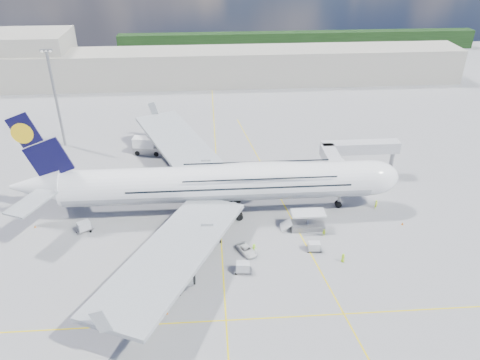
{
  "coord_description": "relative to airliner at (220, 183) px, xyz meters",
  "views": [
    {
      "loc": [
        -1.56,
        -71.11,
        53.68
      ],
      "look_at": [
        4.15,
        8.0,
        8.48
      ],
      "focal_mm": 35.0,
      "sensor_mm": 36.0,
      "label": 1
    }
  ],
  "objects": [
    {
      "name": "light_mast",
      "position": [
        -40.26,
        35.0,
        6.34
      ],
      "size": [
        3.0,
        0.7,
        25.5
      ],
      "color": "gray",
      "rests_on": "ground"
    },
    {
      "name": "cargo_loader",
      "position": [
        16.56,
        -7.11,
        -5.62
      ],
      "size": [
        8.53,
        3.2,
        3.67
      ],
      "color": "silver",
      "rests_on": "ground"
    },
    {
      "name": "hangar",
      "position": [
        -70.26,
        90.0,
        2.13
      ],
      "size": [
        40.0,
        22.0,
        18.0
      ],
      "primitive_type": "cube",
      "color": "#B2AD9E",
      "rests_on": "ground"
    },
    {
      "name": "tree_line",
      "position": [
        39.74,
        130.0,
        -2.87
      ],
      "size": [
        160.0,
        6.0,
        8.0
      ],
      "primitive_type": "cube",
      "color": "#193814",
      "rests_on": "ground"
    },
    {
      "name": "jet_bridge",
      "position": [
        29.55,
        10.94,
        -0.02
      ],
      "size": [
        18.8,
        12.1,
        8.5
      ],
      "color": "#B7B7BC",
      "rests_on": "ground"
    },
    {
      "name": "crew_tug",
      "position": [
        5.6,
        -13.8,
        -6.02
      ],
      "size": [
        1.23,
        0.9,
        1.7
      ],
      "primitive_type": "imported",
      "rotation": [
        0.0,
        0.0,
        0.27
      ],
      "color": "#94EC18",
      "rests_on": "ground"
    },
    {
      "name": "taxi_line_diag",
      "position": [
        13.74,
        -0.0,
        -6.86
      ],
      "size": [
        14.16,
        99.06,
        0.01
      ],
      "primitive_type": "cube",
      "rotation": [
        0.0,
        0.0,
        0.14
      ],
      "color": "yellow",
      "rests_on": "ground"
    },
    {
      "name": "cone_tail",
      "position": [
        -36.65,
        -3.11,
        -6.63
      ],
      "size": [
        0.4,
        0.4,
        0.5
      ],
      "color": "orange",
      "rests_on": "ground"
    },
    {
      "name": "cone_wing_left_inner",
      "position": [
        -13.49,
        17.45,
        -6.57
      ],
      "size": [
        0.48,
        0.48,
        0.61
      ],
      "color": "orange",
      "rests_on": "ground"
    },
    {
      "name": "baggage_tug",
      "position": [
        -13.34,
        -22.29,
        -6.03
      ],
      "size": [
        3.34,
        2.38,
        1.9
      ],
      "rotation": [
        0.0,
        0.0,
        0.35
      ],
      "color": "white",
      "rests_on": "ground"
    },
    {
      "name": "dolly_nose_far",
      "position": [
        16.58,
        -14.22,
        -5.91
      ],
      "size": [
        2.89,
        1.66,
        1.78
      ],
      "rotation": [
        0.0,
        0.0,
        -0.06
      ],
      "color": "gray",
      "rests_on": "ground"
    },
    {
      "name": "cone_wing_right_inner",
      "position": [
        -5.65,
        -19.56,
        -6.56
      ],
      "size": [
        0.5,
        0.5,
        0.64
      ],
      "color": "orange",
      "rests_on": "ground"
    },
    {
      "name": "service_van",
      "position": [
        4.2,
        -14.02,
        -6.22
      ],
      "size": [
        4.06,
        5.15,
        1.3
      ],
      "primitive_type": "imported",
      "rotation": [
        0.0,
        0.0,
        0.48
      ],
      "color": "silver",
      "rests_on": "ground"
    },
    {
      "name": "dolly_row_a",
      "position": [
        -15.84,
        -15.45,
        -6.54
      ],
      "size": [
        2.99,
        1.8,
        0.42
      ],
      "rotation": [
        0.0,
        0.0,
        0.1
      ],
      "color": "gray",
      "rests_on": "ground"
    },
    {
      "name": "dolly_row_c",
      "position": [
        -8.09,
        -12.77,
        -5.98
      ],
      "size": [
        2.89,
        2.03,
        1.65
      ],
      "rotation": [
        0.0,
        0.0,
        -0.27
      ],
      "color": "gray",
      "rests_on": "ground"
    },
    {
      "name": "crew_nose",
      "position": [
        32.46,
        -1.17,
        -5.89
      ],
      "size": [
        0.86,
        0.8,
        1.96
      ],
      "primitive_type": "imported",
      "rotation": [
        0.0,
        0.0,
        0.63
      ],
      "color": "#D9FF1A",
      "rests_on": "ground"
    },
    {
      "name": "crew_loader",
      "position": [
        19.37,
        -10.05,
        -6.09
      ],
      "size": [
        0.96,
        0.93,
        1.56
      ],
      "primitive_type": "imported",
      "rotation": [
        0.0,
        0.0,
        -0.67
      ],
      "color": "#BAE418",
      "rests_on": "ground"
    },
    {
      "name": "airliner",
      "position": [
        0.0,
        0.0,
        0.0
      ],
      "size": [
        77.26,
        79.15,
        23.71
      ],
      "color": "white",
      "rests_on": "ground"
    },
    {
      "name": "catering_truck_inner",
      "position": [
        -7.21,
        25.38,
        -5.19
      ],
      "size": [
        6.37,
        3.81,
        3.55
      ],
      "rotation": [
        0.0,
        0.0,
        -0.31
      ],
      "color": "gray",
      "rests_on": "ground"
    },
    {
      "name": "cone_wing_right_outer",
      "position": [
        -9.3,
        -27.99,
        -6.63
      ],
      "size": [
        0.4,
        0.4,
        0.5
      ],
      "color": "orange",
      "rests_on": "ground"
    },
    {
      "name": "crew_wing",
      "position": [
        -4.64,
        -12.33,
        -6.11
      ],
      "size": [
        0.56,
        0.95,
        1.52
      ],
      "primitive_type": "imported",
      "rotation": [
        0.0,
        0.0,
        1.35
      ],
      "color": "#C4EA18",
      "rests_on": "ground"
    },
    {
      "name": "catering_truck_outer",
      "position": [
        -17.65,
        28.32,
        -4.77
      ],
      "size": [
        7.9,
        3.94,
        4.52
      ],
      "rotation": [
        0.0,
        0.0,
        -0.17
      ],
      "color": "gray",
      "rests_on": "ground"
    },
    {
      "name": "dolly_row_b",
      "position": [
        -8.91,
        -23.5,
        -5.72
      ],
      "size": [
        3.66,
        2.44,
        2.13
      ],
      "rotation": [
        0.0,
        0.0,
        0.2
      ],
      "color": "gray",
      "rests_on": "ground"
    },
    {
      "name": "terminal",
      "position": [
        -0.26,
        85.0,
        -0.87
      ],
      "size": [
        180.0,
        16.0,
        12.0
      ],
      "primitive_type": "cube",
      "color": "#B2AD9E",
      "rests_on": "ground"
    },
    {
      "name": "dolly_nose_near",
      "position": [
        3.17,
        -19.14,
        -5.81
      ],
      "size": [
        3.25,
        1.94,
        1.97
      ],
      "rotation": [
        0.0,
        0.0,
        -0.09
      ],
      "color": "gray",
      "rests_on": "ground"
    },
    {
      "name": "cone_nose",
      "position": [
        35.86,
        -7.39,
        -6.58
      ],
      "size": [
        0.47,
        0.47,
        0.59
      ],
      "color": "orange",
      "rests_on": "ground"
    },
    {
      "name": "dolly_back",
      "position": [
        -26.65,
        -4.94,
        -5.79
      ],
      "size": [
        3.59,
        3.12,
        2.01
      ],
      "rotation": [
        0.0,
        0.0,
        0.56
      ],
      "color": "gray",
      "rests_on": "ground"
    },
    {
      "name": "cone_wing_left_outer",
      "position": [
        -18.02,
        28.26,
        -6.62
      ],
      "size": [
        0.41,
        0.41,
        0.52
      ],
      "color": "orange",
      "rests_on": "ground"
    },
    {
      "name": "taxi_line_cross",
      "position": [
        -0.26,
        -30.0,
        -6.86
      ],
      "size": [
        120.0,
        0.25,
        0.01
      ],
      "primitive_type": "cube",
      "color": "yellow",
      "rests_on": "ground"
    },
    {
      "name": "taxi_line_main",
      "position": [
        -0.26,
        -10.0,
        -6.86
      ],
      "size": [
        0.25,
        220.0,
        0.01
      ],
      "primitive_type": "cube",
      "color": "yellow",
      "rests_on": "ground"
    },
    {
      "name": "ground",
      "position": [
        -0.26,
        -10.0,
        -6.87
      ],
      "size": [
        300.0,
        300.0,
        0.0
      ],
      "primitive_type": "plane",
      "color": "gray",
      "rests_on": "ground"
    },
    {
      "name": "crew_van",
      "position": [
        21.01,
        -17.72,
        -6.0
      ],
      "size": [
        0.85,
        1.0,
        1.73
      ],
      "primitive_type": "imported",
      "rotation": [
        0.0,
        0.0,
        2.0
      ],
      "color": "#B8F419",
      "rests_on": "ground"
    }
  ]
}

